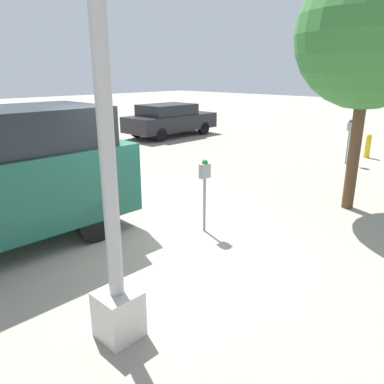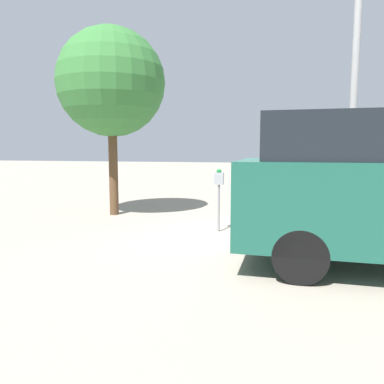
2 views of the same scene
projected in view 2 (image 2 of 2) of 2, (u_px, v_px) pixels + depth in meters
The scene contains 4 objects.
ground_plane at pixel (249, 241), 7.32m from camera, with size 80.00×80.00×0.00m, color gray.
parking_meter_near at pixel (219, 185), 8.03m from camera, with size 0.20×0.12×1.36m.
lamp_post at pixel (351, 145), 8.50m from camera, with size 0.44×0.44×5.74m.
street_tree at pixel (111, 83), 9.83m from camera, with size 2.83×2.83×4.94m.
Camera 2 is at (0.60, -7.22, 1.80)m, focal length 35.00 mm.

